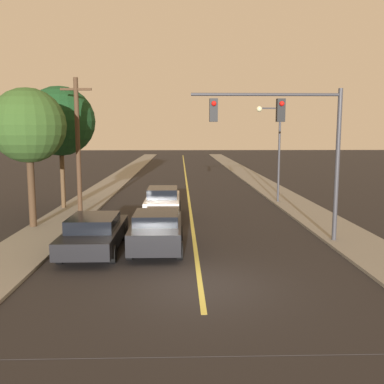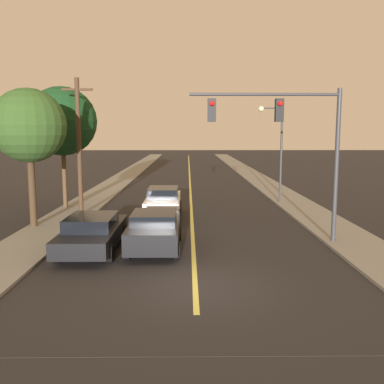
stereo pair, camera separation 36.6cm
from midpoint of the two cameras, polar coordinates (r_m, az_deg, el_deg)
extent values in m
plane|color=black|center=(12.92, 0.29, -12.50)|extent=(200.00, 200.00, 0.00)
cube|color=black|center=(48.32, -1.12, 2.56)|extent=(10.72, 80.00, 0.01)
cube|color=#D1C14C|center=(48.31, -1.12, 2.57)|extent=(0.16, 76.00, 0.00)
cube|color=gray|center=(48.71, -8.93, 2.58)|extent=(2.50, 80.00, 0.12)
cube|color=gray|center=(48.82, 6.67, 2.63)|extent=(2.50, 80.00, 0.12)
cube|color=black|center=(16.71, -5.35, -5.28)|extent=(1.89, 4.45, 0.77)
cube|color=black|center=(16.41, -5.42, -3.42)|extent=(1.66, 2.00, 0.41)
cylinder|color=black|center=(18.21, -7.88, -5.47)|extent=(0.22, 0.63, 0.63)
cylinder|color=black|center=(18.11, -2.21, -5.48)|extent=(0.22, 0.63, 0.63)
cylinder|color=black|center=(15.56, -8.99, -7.81)|extent=(0.22, 0.63, 0.63)
cylinder|color=black|center=(15.43, -2.31, -7.85)|extent=(0.22, 0.63, 0.63)
cube|color=white|center=(22.61, -4.37, -1.62)|extent=(1.72, 4.81, 0.80)
cube|color=black|center=(22.32, -4.41, -0.06)|extent=(1.52, 2.16, 0.50)
cylinder|color=black|center=(24.20, -6.13, -1.97)|extent=(0.22, 0.74, 0.74)
cylinder|color=black|center=(24.12, -2.24, -1.96)|extent=(0.22, 0.74, 0.74)
cylinder|color=black|center=(21.28, -6.76, -3.35)|extent=(0.22, 0.74, 0.74)
cylinder|color=black|center=(21.19, -2.33, -3.35)|extent=(0.22, 0.74, 0.74)
cube|color=black|center=(16.89, -13.43, -5.60)|extent=(1.94, 5.05, 0.60)
cube|color=black|center=(16.58, -13.64, -3.96)|extent=(1.71, 2.27, 0.48)
cylinder|color=black|center=(18.64, -15.21, -5.34)|extent=(0.22, 0.65, 0.65)
cylinder|color=black|center=(18.30, -9.56, -5.42)|extent=(0.22, 0.65, 0.65)
cylinder|color=black|center=(15.72, -17.90, -7.92)|extent=(0.22, 0.65, 0.65)
cylinder|color=black|center=(15.31, -11.18, -8.11)|extent=(0.22, 0.65, 0.65)
cylinder|color=#333338|center=(18.19, 18.24, 3.34)|extent=(0.18, 0.18, 6.12)
cylinder|color=#333338|center=(17.42, 9.25, 12.71)|extent=(5.91, 0.12, 0.12)
cube|color=black|center=(17.50, 11.14, 10.64)|extent=(0.32, 0.28, 0.90)
sphere|color=red|center=(17.34, 11.29, 11.48)|extent=(0.20, 0.20, 0.20)
cube|color=black|center=(17.12, 2.26, 10.85)|extent=(0.32, 0.28, 0.90)
sphere|color=red|center=(16.95, 2.31, 11.71)|extent=(0.20, 0.20, 0.20)
cylinder|color=#333338|center=(27.75, 11.16, 4.96)|extent=(0.14, 0.14, 6.06)
cylinder|color=#333338|center=(27.62, 9.96, 10.95)|extent=(1.33, 0.09, 0.09)
sphere|color=beige|center=(27.50, 8.57, 10.89)|extent=(0.36, 0.36, 0.36)
cylinder|color=#422D1E|center=(23.45, -15.39, 5.73)|extent=(0.24, 0.24, 7.22)
cube|color=#422D1E|center=(23.54, -15.67, 13.06)|extent=(1.60, 0.12, 0.12)
cylinder|color=#3D2B1C|center=(21.39, -21.08, 0.33)|extent=(0.32, 0.32, 3.52)
sphere|color=#2D4C1E|center=(21.23, -21.48, 8.26)|extent=(3.42, 3.42, 3.42)
cylinder|color=#4C3823|center=(26.25, -17.26, 1.96)|extent=(0.26, 0.26, 3.66)
sphere|color=#143819|center=(26.14, -17.55, 9.00)|extent=(3.98, 3.98, 3.98)
camera|label=1|loc=(0.18, -90.50, -0.07)|focal=40.00mm
camera|label=2|loc=(0.18, 89.50, 0.07)|focal=40.00mm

